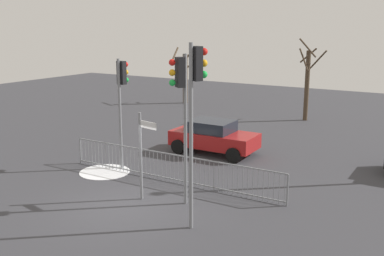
{
  "coord_description": "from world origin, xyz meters",
  "views": [
    {
      "loc": [
        8.67,
        -10.29,
        5.55
      ],
      "look_at": [
        0.64,
        3.0,
        1.99
      ],
      "focal_mm": 41.83,
      "sensor_mm": 36.0,
      "label": 1
    }
  ],
  "objects_px": {
    "traffic_light_rear_left": "(195,96)",
    "traffic_light_mid_right": "(122,89)",
    "direction_sign_post": "(142,152)",
    "car_red_far": "(213,136)",
    "traffic_light_foreground_right": "(181,96)",
    "bare_tree_right": "(185,76)",
    "bare_tree_left": "(307,82)"
  },
  "relations": [
    {
      "from": "direction_sign_post",
      "to": "bare_tree_right",
      "type": "xyz_separation_m",
      "value": [
        -8.83,
        16.7,
        0.34
      ]
    },
    {
      "from": "traffic_light_rear_left",
      "to": "direction_sign_post",
      "type": "bearing_deg",
      "value": -175.06
    },
    {
      "from": "traffic_light_mid_right",
      "to": "bare_tree_left",
      "type": "relative_size",
      "value": 0.89
    },
    {
      "from": "traffic_light_foreground_right",
      "to": "bare_tree_right",
      "type": "height_order",
      "value": "traffic_light_foreground_right"
    },
    {
      "from": "traffic_light_rear_left",
      "to": "direction_sign_post",
      "type": "height_order",
      "value": "traffic_light_rear_left"
    },
    {
      "from": "traffic_light_rear_left",
      "to": "bare_tree_right",
      "type": "distance_m",
      "value": 20.97
    },
    {
      "from": "traffic_light_rear_left",
      "to": "traffic_light_mid_right",
      "type": "bearing_deg",
      "value": 172.31
    },
    {
      "from": "direction_sign_post",
      "to": "car_red_far",
      "type": "relative_size",
      "value": 0.76
    },
    {
      "from": "direction_sign_post",
      "to": "bare_tree_left",
      "type": "distance_m",
      "value": 15.21
    },
    {
      "from": "traffic_light_rear_left",
      "to": "direction_sign_post",
      "type": "distance_m",
      "value": 3.39
    },
    {
      "from": "car_red_far",
      "to": "bare_tree_right",
      "type": "relative_size",
      "value": 0.95
    },
    {
      "from": "traffic_light_foreground_right",
      "to": "traffic_light_rear_left",
      "type": "bearing_deg",
      "value": 171.92
    },
    {
      "from": "car_red_far",
      "to": "bare_tree_left",
      "type": "bearing_deg",
      "value": 80.93
    },
    {
      "from": "traffic_light_mid_right",
      "to": "bare_tree_left",
      "type": "xyz_separation_m",
      "value": [
        3.44,
        12.79,
        -0.85
      ]
    },
    {
      "from": "traffic_light_mid_right",
      "to": "bare_tree_left",
      "type": "height_order",
      "value": "bare_tree_left"
    },
    {
      "from": "direction_sign_post",
      "to": "car_red_far",
      "type": "height_order",
      "value": "direction_sign_post"
    },
    {
      "from": "traffic_light_foreground_right",
      "to": "bare_tree_right",
      "type": "relative_size",
      "value": 1.18
    },
    {
      "from": "car_red_far",
      "to": "bare_tree_left",
      "type": "relative_size",
      "value": 0.78
    },
    {
      "from": "traffic_light_mid_right",
      "to": "bare_tree_right",
      "type": "xyz_separation_m",
      "value": [
        -6.07,
        14.31,
        -1.21
      ]
    },
    {
      "from": "direction_sign_post",
      "to": "traffic_light_mid_right",
      "type": "bearing_deg",
      "value": 150.66
    },
    {
      "from": "traffic_light_foreground_right",
      "to": "traffic_light_mid_right",
      "type": "distance_m",
      "value": 4.55
    },
    {
      "from": "traffic_light_rear_left",
      "to": "bare_tree_left",
      "type": "xyz_separation_m",
      "value": [
        -1.81,
        16.05,
        -1.41
      ]
    },
    {
      "from": "car_red_far",
      "to": "traffic_light_rear_left",
      "type": "bearing_deg",
      "value": -66.18
    },
    {
      "from": "traffic_light_foreground_right",
      "to": "direction_sign_post",
      "type": "bearing_deg",
      "value": 50.53
    },
    {
      "from": "traffic_light_mid_right",
      "to": "direction_sign_post",
      "type": "relative_size",
      "value": 1.5
    },
    {
      "from": "traffic_light_rear_left",
      "to": "traffic_light_foreground_right",
      "type": "bearing_deg",
      "value": 159.54
    },
    {
      "from": "traffic_light_rear_left",
      "to": "bare_tree_right",
      "type": "height_order",
      "value": "traffic_light_rear_left"
    },
    {
      "from": "traffic_light_mid_right",
      "to": "bare_tree_right",
      "type": "bearing_deg",
      "value": 116.12
    },
    {
      "from": "car_red_far",
      "to": "bare_tree_left",
      "type": "distance_m",
      "value": 9.39
    },
    {
      "from": "direction_sign_post",
      "to": "bare_tree_left",
      "type": "height_order",
      "value": "bare_tree_left"
    },
    {
      "from": "bare_tree_left",
      "to": "traffic_light_rear_left",
      "type": "bearing_deg",
      "value": -83.57
    },
    {
      "from": "traffic_light_rear_left",
      "to": "traffic_light_mid_right",
      "type": "relative_size",
      "value": 1.18
    }
  ]
}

